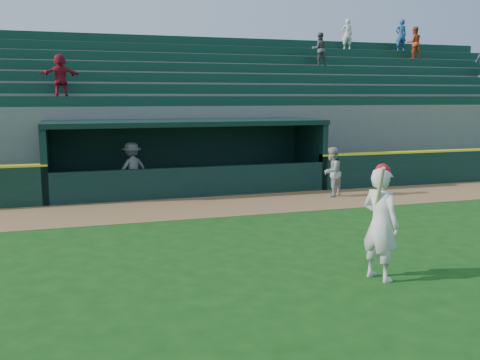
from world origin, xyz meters
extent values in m
plane|color=#154411|center=(0.00, 0.00, 0.00)|extent=(120.00, 120.00, 0.00)
cube|color=olive|center=(0.00, 4.90, 0.01)|extent=(40.00, 3.00, 0.01)
imported|color=#A3A39E|center=(4.28, 5.27, 0.82)|extent=(1.01, 0.97, 1.64)
imported|color=#999994|center=(-1.90, 7.64, 0.88)|extent=(1.30, 1.03, 1.76)
cube|color=slate|center=(0.00, 7.70, 0.02)|extent=(9.00, 2.60, 0.04)
cube|color=black|center=(-4.60, 7.70, 1.15)|extent=(0.20, 2.60, 2.30)
cube|color=black|center=(4.60, 7.70, 1.15)|extent=(0.20, 2.60, 2.30)
cube|color=black|center=(0.00, 9.00, 1.15)|extent=(9.40, 0.20, 2.30)
cube|color=black|center=(0.00, 7.70, 2.38)|extent=(9.40, 2.80, 0.16)
cube|color=black|center=(0.00, 6.48, 0.50)|extent=(9.00, 0.16, 1.00)
cube|color=brown|center=(0.00, 8.50, 0.25)|extent=(8.40, 0.45, 0.10)
cube|color=slate|center=(0.00, 9.53, 1.46)|extent=(34.00, 0.85, 2.91)
cube|color=#0F3828|center=(0.00, 9.41, 3.09)|extent=(34.00, 0.60, 0.36)
cube|color=slate|center=(0.00, 10.38, 1.68)|extent=(34.00, 0.85, 3.36)
cube|color=#0F3828|center=(0.00, 10.26, 3.54)|extent=(34.00, 0.60, 0.36)
cube|color=slate|center=(0.00, 11.22, 1.91)|extent=(34.00, 0.85, 3.81)
cube|color=#0F3828|center=(0.00, 11.11, 3.99)|extent=(34.00, 0.60, 0.36)
cube|color=slate|center=(0.00, 12.07, 2.13)|extent=(34.00, 0.85, 4.26)
cube|color=#0F3828|center=(0.00, 11.96, 4.44)|extent=(34.00, 0.60, 0.36)
cube|color=slate|center=(0.00, 12.93, 2.35)|extent=(34.00, 0.85, 4.71)
cube|color=#0F3828|center=(0.00, 12.81, 4.89)|extent=(34.00, 0.60, 0.36)
cube|color=slate|center=(0.00, 13.78, 2.58)|extent=(34.00, 0.85, 5.16)
cube|color=#0F3828|center=(0.00, 13.66, 5.34)|extent=(34.00, 0.60, 0.36)
cube|color=slate|center=(0.00, 14.62, 2.80)|extent=(34.00, 0.85, 5.61)
cube|color=#0F3828|center=(0.00, 14.51, 5.79)|extent=(34.00, 0.60, 0.36)
cube|color=slate|center=(0.00, 15.20, 2.80)|extent=(34.50, 0.30, 5.61)
imported|color=maroon|center=(-4.06, 9.43, 3.99)|extent=(1.40, 0.75, 1.44)
imported|color=#244F86|center=(12.25, 13.68, 6.30)|extent=(0.63, 0.48, 1.57)
imported|color=#444444|center=(6.95, 11.97, 5.35)|extent=(0.77, 0.64, 1.46)
imported|color=silver|center=(9.22, 13.68, 6.25)|extent=(0.58, 0.43, 1.46)
imported|color=#B43D1B|center=(12.45, 12.83, 5.85)|extent=(0.86, 0.73, 1.56)
imported|color=silver|center=(1.42, -2.24, 1.02)|extent=(0.72, 0.86, 2.03)
sphere|color=#B1091B|center=(1.42, -2.24, 1.96)|extent=(0.27, 0.27, 0.27)
cylinder|color=tan|center=(1.24, -2.46, 1.73)|extent=(0.24, 0.50, 0.76)
camera|label=1|loc=(-3.71, -10.33, 3.25)|focal=40.00mm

